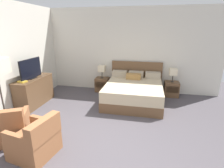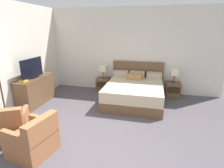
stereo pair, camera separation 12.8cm
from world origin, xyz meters
name	(u,v)px [view 1 (the left image)]	position (x,y,z in m)	size (l,w,h in m)	color
ground_plane	(91,161)	(0.00, 0.00, 0.00)	(11.29, 11.29, 0.00)	#4C474C
wall_back	(124,51)	(0.00, 3.79, 1.44)	(6.49, 0.06, 2.88)	silver
wall_left	(10,58)	(-2.67, 1.58, 1.44)	(0.06, 5.56, 2.88)	silver
bed	(134,91)	(0.48, 2.80, 0.32)	(1.75, 1.96, 1.09)	brown
nightstand_left	(102,84)	(-0.72, 3.50, 0.25)	(0.46, 0.41, 0.49)	brown
nightstand_right	(171,89)	(1.69, 3.50, 0.25)	(0.46, 0.41, 0.49)	brown
table_lamp_left	(102,69)	(-0.72, 3.50, 0.83)	(0.23, 0.23, 0.45)	#332D28
table_lamp_right	(173,72)	(1.69, 3.50, 0.83)	(0.23, 0.23, 0.45)	#332D28
dresser	(35,91)	(-2.38, 1.96, 0.42)	(0.48, 1.31, 0.82)	brown
tv	(31,69)	(-2.38, 1.93, 1.09)	(0.18, 0.88, 0.56)	black
book_red_cover	(22,82)	(-2.39, 1.54, 0.83)	(0.22, 0.16, 0.03)	gold
armchair_by_window	(9,128)	(-1.77, 0.24, 0.28)	(0.93, 0.93, 0.76)	#935B38
armchair_companion	(36,141)	(-0.99, -0.03, 0.28)	(0.80, 0.79, 0.76)	#935B38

